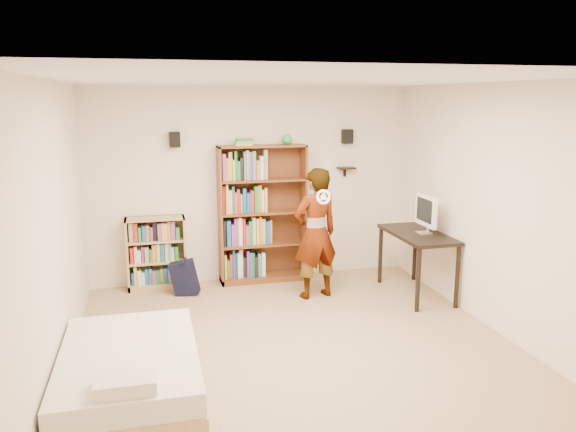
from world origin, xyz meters
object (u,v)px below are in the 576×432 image
daybed (130,368)px  person (315,234)px  tall_bookshelf (262,214)px  computer_desk (416,264)px  low_bookshelf (156,253)px

daybed → person: person is taller
tall_bookshelf → person: 0.98m
daybed → computer_desk: bearing=26.3°
tall_bookshelf → person: (0.52, -0.82, -0.11)m
computer_desk → tall_bookshelf: bearing=149.7°
tall_bookshelf → computer_desk: size_ratio=1.56×
computer_desk → daybed: 3.99m
computer_desk → low_bookshelf: bearing=161.5°
low_bookshelf → daybed: (-0.29, -2.86, -0.22)m
low_bookshelf → person: bearing=-23.4°
low_bookshelf → tall_bookshelf: bearing=-1.2°
computer_desk → person: person is taller
daybed → person: (2.27, 2.01, 0.58)m
low_bookshelf → daybed: 2.88m
computer_desk → person: 1.39m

